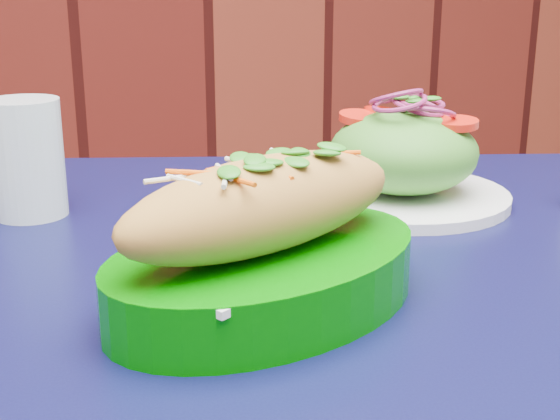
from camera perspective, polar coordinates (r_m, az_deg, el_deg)
name	(u,v)px	position (r m, az deg, el deg)	size (l,w,h in m)	color
cafe_table	(307,343)	(0.75, 1.99, -9.70)	(1.01, 1.01, 0.75)	black
banh_mi_basket	(265,244)	(0.60, -1.07, -2.49)	(0.32, 0.27, 0.13)	#006C00
salad_plate	(403,159)	(0.88, 8.99, 3.69)	(0.24, 0.24, 0.13)	white
water_glass	(27,158)	(0.86, -18.03, 3.62)	(0.08, 0.08, 0.12)	silver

